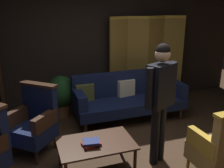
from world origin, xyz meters
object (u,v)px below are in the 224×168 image
at_px(velvet_couch, 128,96).
at_px(armchair_gilt_accent, 221,147).
at_px(book_navy_cloth, 91,142).
at_px(folding_screen, 146,58).
at_px(coffee_table, 96,145).
at_px(standing_figure, 160,94).
at_px(potted_plant, 61,94).
at_px(armchair_wing_left, 34,121).
at_px(book_red_leather, 91,144).

distance_m(velvet_couch, armchair_gilt_accent, 2.17).
bearing_deg(armchair_gilt_accent, velvet_couch, 99.67).
height_order(velvet_couch, book_navy_cloth, velvet_couch).
bearing_deg(folding_screen, armchair_gilt_accent, -97.30).
relative_size(coffee_table, standing_figure, 0.59).
relative_size(folding_screen, potted_plant, 2.26).
distance_m(folding_screen, armchair_wing_left, 2.91).
bearing_deg(potted_plant, folding_screen, 8.52).
height_order(folding_screen, armchair_gilt_accent, folding_screen).
distance_m(standing_figure, book_red_leather, 1.12).
bearing_deg(book_navy_cloth, book_red_leather, 0.00).
xyz_separation_m(potted_plant, book_navy_cloth, (0.10, -1.92, -0.01)).
bearing_deg(armchair_gilt_accent, coffee_table, 152.63).
distance_m(coffee_table, potted_plant, 1.88).
bearing_deg(armchair_wing_left, book_red_leather, -50.87).
height_order(standing_figure, potted_plant, standing_figure).
bearing_deg(coffee_table, standing_figure, -5.28).
height_order(folding_screen, book_red_leather, folding_screen).
bearing_deg(velvet_couch, standing_figure, -96.05).
relative_size(folding_screen, standing_figure, 1.12).
bearing_deg(potted_plant, standing_figure, -61.50).
distance_m(velvet_couch, armchair_wing_left, 1.89).
relative_size(folding_screen, armchair_wing_left, 1.83).
distance_m(velvet_couch, coffee_table, 1.75).
xyz_separation_m(armchair_wing_left, potted_plant, (0.56, 1.11, -0.01)).
height_order(armchair_wing_left, book_navy_cloth, armchair_wing_left).
height_order(velvet_couch, armchair_wing_left, armchair_wing_left).
height_order(coffee_table, armchair_gilt_accent, armchair_gilt_accent).
xyz_separation_m(folding_screen, armchair_gilt_accent, (-0.37, -2.88, -0.50)).
relative_size(folding_screen, coffee_table, 1.90).
bearing_deg(standing_figure, coffee_table, 174.72).
xyz_separation_m(coffee_table, potted_plant, (-0.18, 1.87, 0.11)).
distance_m(folding_screen, potted_plant, 2.03).
bearing_deg(coffee_table, folding_screen, 50.69).
xyz_separation_m(velvet_couch, book_red_leather, (-1.11, -1.47, -0.01)).
xyz_separation_m(velvet_couch, coffee_table, (-1.03, -1.41, -0.08)).
bearing_deg(folding_screen, potted_plant, -171.48).
bearing_deg(potted_plant, velvet_couch, -20.40).
bearing_deg(velvet_couch, book_red_leather, -127.11).
relative_size(standing_figure, book_red_leather, 7.53).
bearing_deg(potted_plant, book_navy_cloth, -86.88).
xyz_separation_m(standing_figure, book_navy_cloth, (-0.95, 0.03, -0.55)).
height_order(armchair_gilt_accent, standing_figure, standing_figure).
bearing_deg(armchair_wing_left, folding_screen, 29.12).
relative_size(armchair_gilt_accent, armchair_wing_left, 1.00).
relative_size(armchair_gilt_accent, book_navy_cloth, 5.01).
xyz_separation_m(coffee_table, armchair_wing_left, (-0.74, 0.76, 0.12)).
distance_m(armchair_wing_left, potted_plant, 1.24).
distance_m(folding_screen, standing_figure, 2.41).
xyz_separation_m(book_red_leather, book_navy_cloth, (0.00, 0.00, 0.04)).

